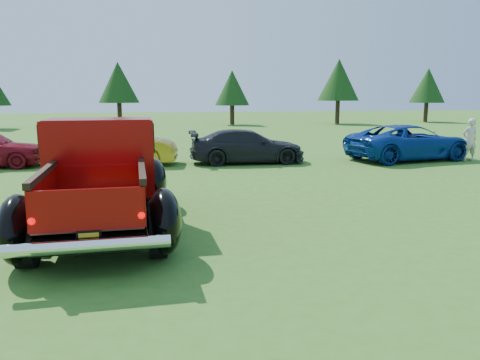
{
  "coord_description": "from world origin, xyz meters",
  "views": [
    {
      "loc": [
        -1.23,
        -8.0,
        2.4
      ],
      "look_at": [
        0.47,
        0.2,
        0.87
      ],
      "focal_mm": 35.0,
      "sensor_mm": 36.0,
      "label": 1
    }
  ],
  "objects": [
    {
      "name": "ground",
      "position": [
        0.0,
        0.0,
        0.0
      ],
      "size": [
        120.0,
        120.0,
        0.0
      ],
      "primitive_type": "plane",
      "color": "#38661D",
      "rests_on": "ground"
    },
    {
      "name": "spectator",
      "position": [
        10.5,
        7.04,
        0.79
      ],
      "size": [
        0.6,
        0.42,
        1.57
      ],
      "primitive_type": "imported",
      "rotation": [
        0.0,
        0.0,
        3.07
      ],
      "color": "beige",
      "rests_on": "ground"
    },
    {
      "name": "tree_mid_left",
      "position": [
        -3.0,
        31.0,
        3.38
      ],
      "size": [
        3.2,
        3.2,
        5.0
      ],
      "color": "#332114",
      "rests_on": "ground"
    },
    {
      "name": "show_car_yellow",
      "position": [
        -2.09,
        8.66,
        0.67
      ],
      "size": [
        4.2,
        1.98,
        1.33
      ],
      "primitive_type": "imported",
      "rotation": [
        0.0,
        0.0,
        1.43
      ],
      "color": "#B79118",
      "rests_on": "ground"
    },
    {
      "name": "tree_east",
      "position": [
        15.0,
        29.5,
        3.66
      ],
      "size": [
        3.46,
        3.46,
        5.4
      ],
      "color": "#332114",
      "rests_on": "ground"
    },
    {
      "name": "show_car_grey",
      "position": [
        2.4,
        8.25,
        0.6
      ],
      "size": [
        4.17,
        1.85,
        1.19
      ],
      "primitive_type": "imported",
      "rotation": [
        0.0,
        0.0,
        1.53
      ],
      "color": "black",
      "rests_on": "ground"
    },
    {
      "name": "show_car_blue",
      "position": [
        8.5,
        7.77,
        0.66
      ],
      "size": [
        5.04,
        2.91,
        1.32
      ],
      "primitive_type": "imported",
      "rotation": [
        0.0,
        0.0,
        1.73
      ],
      "color": "navy",
      "rests_on": "ground"
    },
    {
      "name": "pickup_truck",
      "position": [
        -2.01,
        0.92,
        0.94
      ],
      "size": [
        2.57,
        5.37,
        1.98
      ],
      "rotation": [
        0.0,
        0.0,
        0.01
      ],
      "color": "black",
      "rests_on": "ground"
    },
    {
      "name": "tree_mid_right",
      "position": [
        6.0,
        30.0,
        2.97
      ],
      "size": [
        2.82,
        2.82,
        4.4
      ],
      "color": "#332114",
      "rests_on": "ground"
    },
    {
      "name": "tree_far_east",
      "position": [
        24.0,
        30.5,
        3.25
      ],
      "size": [
        3.07,
        3.07,
        4.8
      ],
      "color": "#332114",
      "rests_on": "ground"
    }
  ]
}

